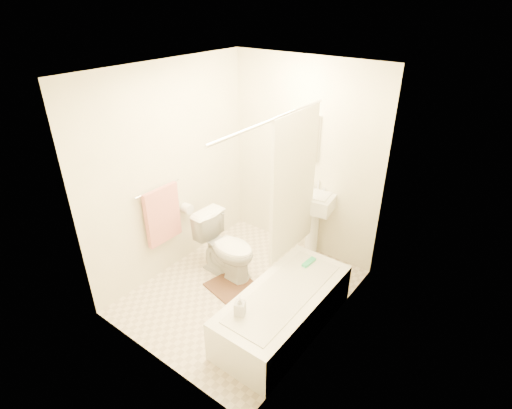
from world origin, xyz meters
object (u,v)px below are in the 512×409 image
Objects in this scene: toilet at (227,247)px; soap_bottle at (240,306)px; bath_mat at (236,289)px; bathtub at (284,310)px; sink at (312,223)px.

toilet is 1.19m from soap_bottle.
bath_mat is 3.10× the size of soap_bottle.
soap_bottle reaches higher than bath_mat.
bathtub reaches higher than bath_mat.
soap_bottle is at bearing -47.10° from bath_mat.
bathtub is at bearing -79.73° from sink.
bath_mat is (0.28, -0.18, -0.36)m from toilet.
toilet reaches higher than bathtub.
bathtub is at bearing -10.74° from bath_mat.
toilet is at bearing 162.48° from bathtub.
sink reaches higher than soap_bottle.
sink reaches higher than bath_mat.
toilet is 0.79× the size of sink.
toilet is at bearing 136.81° from soap_bottle.
soap_bottle is (0.26, -1.72, 0.06)m from sink.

